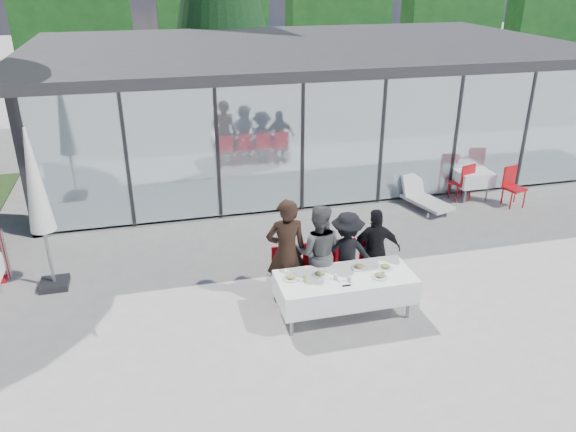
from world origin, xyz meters
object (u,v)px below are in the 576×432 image
object	(u,v)px
diner_chair_a	(285,271)
spare_chair_a	(512,184)
dining_table	(345,287)
plate_c	(359,267)
plate_a	(291,277)
market_umbrella	(36,190)
plate_extra	(380,276)
juice_bottle	(305,279)
diner_chair_d	(373,260)
lounger	(423,197)
plate_d	(385,267)
diner_d	(375,250)
spare_chair_b	(464,181)
diner_a	(286,252)
diner_chair_c	(345,264)
folded_eyeglasses	(346,286)
diner_b	(318,252)
diner_chair_b	(316,267)
spare_table_right	(471,177)
plate_b	(320,274)
diner_c	(347,254)

from	to	relation	value
diner_chair_a	spare_chair_a	size ratio (longest dim) A/B	1.00
dining_table	plate_c	world-z (taller)	plate_c
plate_a	market_umbrella	distance (m)	4.58
plate_extra	juice_bottle	bearing A→B (deg)	173.51
diner_chair_d	lounger	size ratio (longest dim) A/B	0.67
dining_table	plate_d	bearing A→B (deg)	6.19
diner_d	spare_chair_b	world-z (taller)	diner_d
diner_d	plate_d	distance (m)	0.60
plate_d	lounger	size ratio (longest dim) A/B	0.19
diner_chair_d	diner_a	bearing A→B (deg)	-177.41
plate_a	diner_chair_c	bearing A→B (deg)	28.22
diner_chair_a	spare_chair_b	distance (m)	6.26
plate_d	folded_eyeglasses	bearing A→B (deg)	-155.16
spare_chair_b	plate_d	bearing A→B (deg)	-133.78
diner_d	diner_chair_d	size ratio (longest dim) A/B	1.60
diner_chair_a	diner_b	xyz separation A→B (m)	(0.56, -0.07, 0.34)
diner_chair_b	juice_bottle	xyz separation A→B (m)	(-0.43, -0.78, 0.28)
diner_chair_d	plate_d	xyz separation A→B (m)	(-0.06, -0.67, 0.24)
diner_chair_a	spare_table_right	size ratio (longest dim) A/B	1.13
diner_chair_b	spare_chair_b	bearing A→B (deg)	34.41
diner_chair_a	spare_table_right	xyz separation A→B (m)	(5.63, 3.42, 0.02)
diner_chair_d	spare_chair_a	distance (m)	5.48
diner_chair_c	juice_bottle	size ratio (longest dim) A/B	7.21
diner_chair_a	plate_c	xyz separation A→B (m)	(1.14, -0.57, 0.24)
plate_d	juice_bottle	bearing A→B (deg)	-175.61
diner_b	diner_chair_c	bearing A→B (deg)	-154.08
spare_table_right	diner_chair_a	bearing A→B (deg)	-148.76
diner_d	spare_table_right	size ratio (longest dim) A/B	1.81
spare_chair_a	diner_a	bearing A→B (deg)	-155.91
diner_chair_b	market_umbrella	bearing A→B (deg)	163.20
plate_extra	spare_table_right	xyz separation A→B (m)	(4.28, 4.34, -0.22)
plate_a	diner_d	bearing A→B (deg)	17.93
plate_d	spare_chair_b	world-z (taller)	spare_chair_b
plate_c	market_umbrella	world-z (taller)	market_umbrella
diner_chair_b	spare_chair_a	bearing A→B (deg)	25.54
plate_c	spare_chair_a	xyz separation A→B (m)	(5.21, 3.34, -0.24)
plate_b	juice_bottle	xyz separation A→B (m)	(-0.30, -0.16, 0.04)
plate_b	spare_chair_b	size ratio (longest dim) A/B	0.28
diner_c	spare_table_right	xyz separation A→B (m)	(4.54, 3.49, -0.22)
market_umbrella	plate_b	bearing A→B (deg)	-24.17
dining_table	diner_chair_d	bearing A→B (deg)	43.32
plate_b	spare_chair_b	xyz separation A→B (m)	(4.90, 3.89, -0.24)
plate_d	spare_chair_a	world-z (taller)	spare_chair_a
plate_b	lounger	world-z (taller)	plate_b
folded_eyeglasses	plate_d	bearing A→B (deg)	24.84
diner_chair_a	plate_b	world-z (taller)	diner_chair_a
spare_chair_b	plate_extra	bearing A→B (deg)	-133.54
spare_table_right	spare_chair_a	size ratio (longest dim) A/B	0.88
diner_c	spare_table_right	bearing A→B (deg)	-123.94
diner_chair_c	diner_d	world-z (taller)	diner_d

